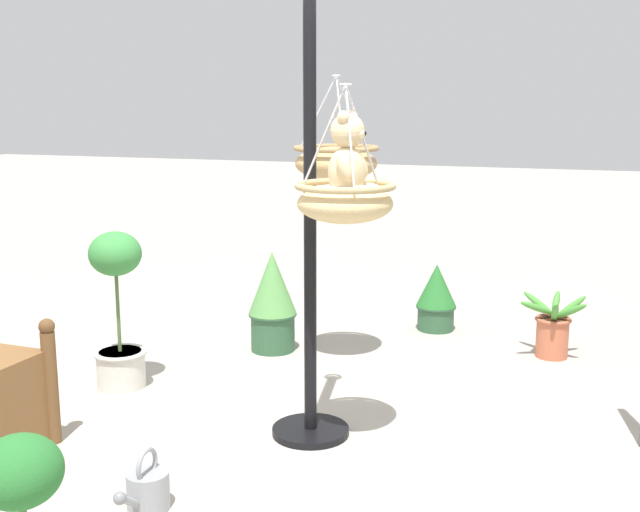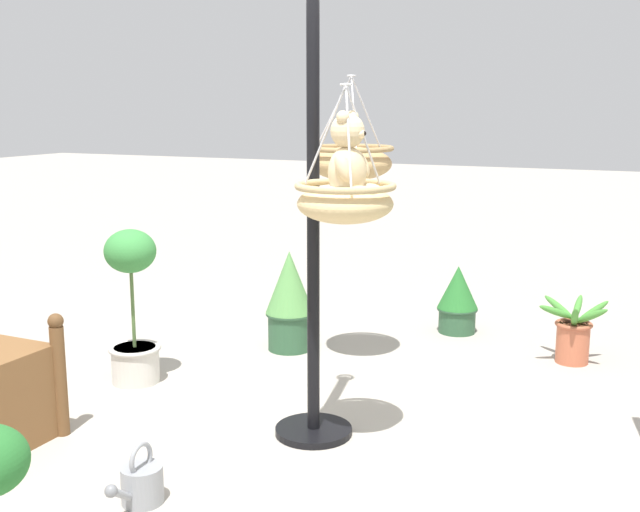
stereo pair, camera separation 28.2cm
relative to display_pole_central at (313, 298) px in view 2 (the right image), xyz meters
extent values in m
plane|color=#A8A093|center=(0.24, 0.06, -0.80)|extent=(40.00, 40.00, 0.00)
cylinder|color=black|center=(0.00, 0.00, 0.44)|extent=(0.07, 0.07, 2.50)
cylinder|color=black|center=(0.00, 0.00, -0.78)|extent=(0.44, 0.44, 0.04)
ellipsoid|color=tan|center=(0.15, 0.25, 0.55)|extent=(0.49, 0.49, 0.20)
torus|color=tan|center=(0.15, 0.25, 0.65)|extent=(0.52, 0.52, 0.04)
ellipsoid|color=silver|center=(0.15, 0.25, 0.57)|extent=(0.43, 0.43, 0.16)
cylinder|color=#B7B7BC|center=(0.25, 0.31, 0.90)|extent=(0.21, 0.13, 0.51)
cylinder|color=#B7B7BC|center=(0.05, 0.31, 0.90)|extent=(0.21, 0.13, 0.51)
cylinder|color=#B7B7BC|center=(0.15, 0.14, 0.90)|extent=(0.01, 0.24, 0.51)
torus|color=#B7B7BC|center=(0.15, 0.25, 1.15)|extent=(0.06, 0.06, 0.01)
ellipsoid|color=#D1B789|center=(0.15, 0.26, 0.71)|extent=(0.22, 0.19, 0.27)
sphere|color=#D1B789|center=(0.15, 0.26, 0.92)|extent=(0.21, 0.21, 0.17)
ellipsoid|color=beige|center=(0.15, 0.32, 0.91)|extent=(0.09, 0.08, 0.06)
sphere|color=black|center=(0.15, 0.35, 0.91)|extent=(0.02, 0.02, 0.02)
sphere|color=#D1B789|center=(0.09, 0.26, 0.99)|extent=(0.07, 0.07, 0.07)
sphere|color=#D1B789|center=(0.21, 0.26, 0.99)|extent=(0.07, 0.07, 0.07)
ellipsoid|color=#D1B789|center=(0.03, 0.29, 0.75)|extent=(0.07, 0.13, 0.17)
ellipsoid|color=#D1B789|center=(0.27, 0.29, 0.75)|extent=(0.07, 0.13, 0.17)
ellipsoid|color=#D1B789|center=(0.09, 0.36, 0.62)|extent=(0.08, 0.15, 0.08)
ellipsoid|color=#D1B789|center=(0.21, 0.36, 0.62)|extent=(0.08, 0.15, 0.08)
ellipsoid|color=tan|center=(-1.15, -0.25, 0.65)|extent=(0.56, 0.56, 0.23)
torus|color=#97794E|center=(-1.15, -0.25, 0.76)|extent=(0.59, 0.59, 0.04)
cylinder|color=#B7B7BC|center=(-1.04, -0.19, 1.00)|extent=(0.24, 0.14, 0.49)
cylinder|color=#B7B7BC|center=(-1.26, -0.19, 1.00)|extent=(0.24, 0.14, 0.49)
cylinder|color=#B7B7BC|center=(-1.15, -0.38, 1.00)|extent=(0.01, 0.27, 0.49)
torus|color=#B7B7BC|center=(-1.15, -0.25, 1.24)|extent=(0.06, 0.06, 0.01)
cylinder|color=brown|center=(0.60, -1.30, -0.48)|extent=(0.08, 0.08, 0.64)
sphere|color=brown|center=(0.60, -1.30, -0.13)|extent=(0.09, 0.09, 0.09)
cylinder|color=#2D5638|center=(-1.35, -0.83, -0.66)|extent=(0.33, 0.33, 0.29)
torus|color=#294E32|center=(-1.35, -0.83, -0.52)|extent=(0.37, 0.37, 0.03)
cylinder|color=#382819|center=(-1.35, -0.83, -0.53)|extent=(0.29, 0.29, 0.03)
cone|color=#56934C|center=(-1.35, -0.83, -0.27)|extent=(0.37, 0.37, 0.48)
cylinder|color=#BC6042|center=(-1.93, 1.19, -0.65)|extent=(0.24, 0.24, 0.30)
torus|color=#A9573B|center=(-1.93, 1.19, -0.51)|extent=(0.27, 0.27, 0.03)
cylinder|color=#382819|center=(-1.93, 1.19, -0.52)|extent=(0.21, 0.21, 0.03)
ellipsoid|color=#478E38|center=(-1.81, 1.20, -0.44)|extent=(0.27, 0.08, 0.23)
ellipsoid|color=#478E38|center=(-1.86, 1.30, -0.43)|extent=(0.18, 0.28, 0.19)
ellipsoid|color=#478E38|center=(-1.98, 1.30, -0.43)|extent=(0.17, 0.27, 0.22)
ellipsoid|color=#478E38|center=(-2.06, 1.19, -0.42)|extent=(0.30, 0.06, 0.17)
ellipsoid|color=#478E38|center=(-2.00, 1.07, -0.42)|extent=(0.20, 0.28, 0.17)
ellipsoid|color=#478E38|center=(-1.84, 1.08, -0.42)|extent=(0.22, 0.27, 0.15)
cylinder|color=#2D5638|center=(-2.33, 0.22, -0.70)|extent=(0.30, 0.30, 0.21)
torus|color=#294E32|center=(-2.33, 0.22, -0.61)|extent=(0.34, 0.34, 0.03)
cylinder|color=#382819|center=(-2.33, 0.22, -0.61)|extent=(0.27, 0.27, 0.03)
cone|color=#28702D|center=(-2.33, 0.22, -0.42)|extent=(0.33, 0.33, 0.35)
cylinder|color=beige|center=(-0.28, -1.46, -0.68)|extent=(0.32, 0.32, 0.25)
torus|color=#BCB7AE|center=(-0.28, -1.46, -0.57)|extent=(0.35, 0.35, 0.03)
cylinder|color=#382819|center=(-0.28, -1.46, -0.57)|extent=(0.28, 0.28, 0.03)
cylinder|color=#4C6B38|center=(-0.28, -1.46, -0.30)|extent=(0.02, 0.02, 0.52)
ellipsoid|color=#38843D|center=(-0.28, -1.46, 0.10)|extent=(0.34, 0.34, 0.29)
cylinder|color=gray|center=(1.04, -0.41, -0.71)|extent=(0.20, 0.20, 0.18)
cylinder|color=gray|center=(1.19, -0.41, -0.70)|extent=(0.17, 0.04, 0.14)
sphere|color=slate|center=(1.26, -0.41, -0.64)|extent=(0.06, 0.06, 0.06)
torus|color=gray|center=(1.04, -0.41, -0.58)|extent=(0.16, 0.02, 0.16)
camera|label=1|loc=(3.90, 1.50, 1.05)|focal=43.72mm
camera|label=2|loc=(3.79, 1.77, 1.05)|focal=43.72mm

